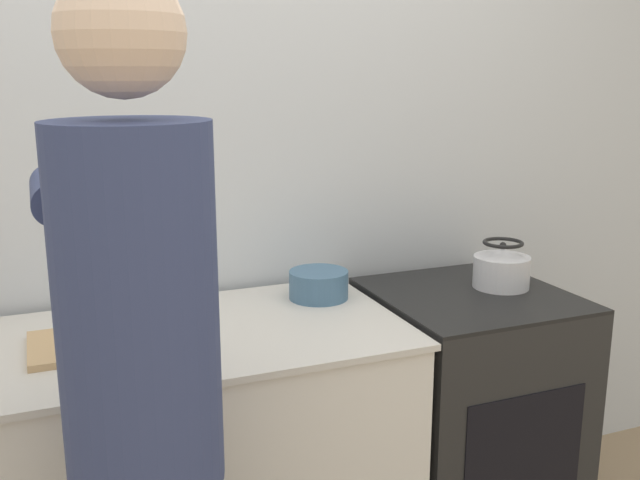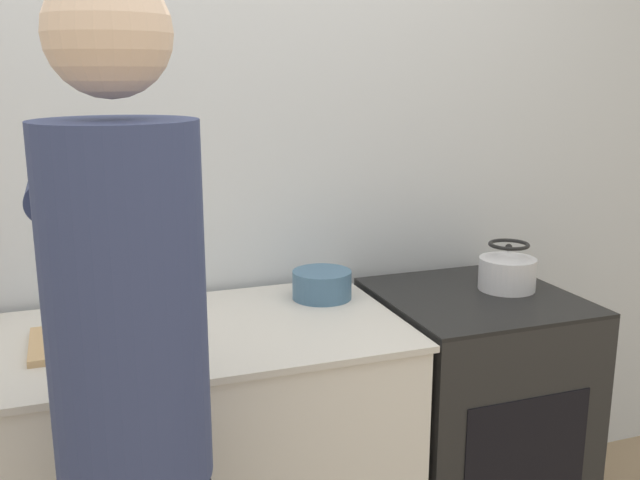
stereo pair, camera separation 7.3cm
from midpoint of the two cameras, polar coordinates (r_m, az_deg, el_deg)
wall_back at (r=2.29m, az=-8.81°, el=6.29°), size 8.00×0.05×2.60m
oven at (r=2.47m, az=12.76°, el=-14.24°), size 0.58×0.60×0.89m
person at (r=1.43m, az=-13.38°, el=-12.29°), size 0.33×0.57×1.75m
cutting_board at (r=1.97m, az=-15.54°, el=-7.54°), size 0.39×0.25×0.02m
knife at (r=1.97m, az=-14.54°, el=-7.08°), size 0.19×0.07×0.01m
kettle at (r=2.36m, az=15.62°, el=-2.31°), size 0.18×0.18×0.15m
bowl_mixing at (r=2.23m, az=1.09°, el=-3.59°), size 0.19×0.19×0.09m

